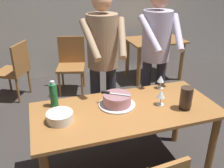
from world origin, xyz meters
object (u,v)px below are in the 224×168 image
(wine_glass_far, at_px, (161,95))
(water_bottle, at_px, (54,95))
(main_dining_table, at_px, (126,120))
(cake_knife, at_px, (109,93))
(plate_stack, at_px, (60,117))
(cake_on_platter, at_px, (117,100))
(background_chair_1, at_px, (15,69))
(background_table, at_px, (155,48))
(background_chair_2, at_px, (71,63))
(person_standing_beside, at_px, (156,49))
(person_cutting_cake, at_px, (103,55))
(wine_glass_near, at_px, (161,79))
(hurricane_lamp, at_px, (186,98))

(wine_glass_far, distance_m, water_bottle, 0.98)
(main_dining_table, bearing_deg, cake_knife, 132.61)
(plate_stack, height_order, water_bottle, water_bottle)
(cake_on_platter, xyz_separation_m, background_chair_1, (-0.99, 1.99, -0.31))
(wine_glass_far, relative_size, background_table, 0.14)
(background_chair_1, xyz_separation_m, background_chair_2, (0.88, 0.01, 0.00))
(background_chair_2, bearing_deg, wine_glass_far, -76.68)
(person_standing_beside, bearing_deg, plate_stack, -151.63)
(person_cutting_cake, bearing_deg, wine_glass_far, -58.63)
(background_chair_2, bearing_deg, background_chair_1, -179.56)
(wine_glass_near, bearing_deg, plate_stack, -164.12)
(plate_stack, xyz_separation_m, person_cutting_cake, (0.55, 0.61, 0.29))
(person_standing_beside, bearing_deg, main_dining_table, -133.36)
(hurricane_lamp, distance_m, background_chair_1, 2.75)
(water_bottle, relative_size, person_standing_beside, 0.15)
(plate_stack, distance_m, person_cutting_cake, 0.87)
(plate_stack, height_order, wine_glass_far, wine_glass_far)
(wine_glass_far, distance_m, hurricane_lamp, 0.22)
(cake_knife, xyz_separation_m, person_standing_beside, (0.71, 0.49, 0.21))
(hurricane_lamp, distance_m, person_standing_beside, 0.81)
(cake_on_platter, distance_m, wine_glass_far, 0.41)
(main_dining_table, relative_size, wine_glass_far, 11.63)
(cake_knife, xyz_separation_m, person_cutting_cake, (0.07, 0.46, 0.21))
(plate_stack, distance_m, person_standing_beside, 1.37)
(cake_knife, xyz_separation_m, background_chair_1, (-0.93, 1.95, -0.37))
(plate_stack, bearing_deg, wine_glass_far, -0.43)
(main_dining_table, height_order, plate_stack, plate_stack)
(main_dining_table, relative_size, plate_stack, 7.61)
(person_standing_beside, relative_size, background_chair_1, 1.91)
(plate_stack, bearing_deg, cake_knife, 17.01)
(cake_knife, distance_m, water_bottle, 0.51)
(wine_glass_near, height_order, background_chair_2, background_chair_2)
(water_bottle, bearing_deg, main_dining_table, -22.48)
(person_standing_beside, xyz_separation_m, background_chair_2, (-0.76, 1.47, -0.58))
(person_standing_beside, height_order, background_table, person_standing_beside)
(wine_glass_near, distance_m, wine_glass_far, 0.36)
(water_bottle, bearing_deg, person_cutting_cake, 31.10)
(plate_stack, distance_m, background_chair_2, 2.17)
(plate_stack, xyz_separation_m, water_bottle, (-0.02, 0.27, 0.07))
(main_dining_table, relative_size, cake_on_platter, 4.93)
(cake_on_platter, bearing_deg, background_chair_2, 93.23)
(background_chair_2, bearing_deg, wine_glass_near, -69.69)
(cake_knife, bearing_deg, water_bottle, 165.92)
(water_bottle, xyz_separation_m, person_standing_beside, (1.20, 0.37, 0.21))
(wine_glass_near, distance_m, background_table, 2.09)
(water_bottle, distance_m, person_standing_beside, 1.27)
(main_dining_table, distance_m, wine_glass_far, 0.39)
(person_cutting_cake, bearing_deg, background_chair_1, 124.03)
(cake_knife, distance_m, wine_glass_far, 0.47)
(wine_glass_far, height_order, background_table, wine_glass_far)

